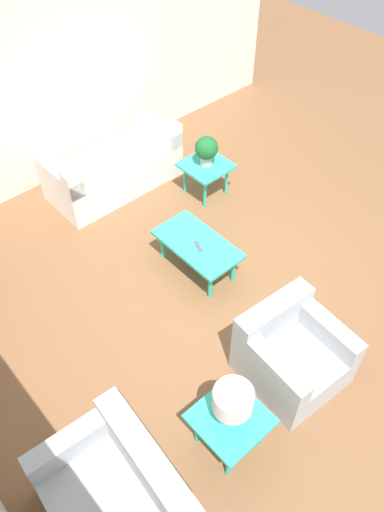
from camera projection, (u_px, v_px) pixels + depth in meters
name	position (u px, v px, depth m)	size (l,w,h in m)	color
ground_plane	(226.00, 284.00, 5.67)	(14.00, 14.00, 0.00)	brown
wall_right	(60.00, 75.00, 6.24)	(0.12, 7.20, 2.70)	silver
sofa	(115.00, 168.00, 6.64)	(0.83, 1.75, 0.79)	white
armchair	(290.00, 353.00, 4.69)	(0.93, 0.90, 0.77)	#A8ADB2
loveseat	(119.00, 498.00, 3.82)	(1.23, 0.95, 0.77)	#A8ADB2
coffee_table	(197.00, 246.00, 5.57)	(1.00, 0.54, 0.42)	#2DB79E
side_table_plant	(206.00, 168.00, 6.48)	(0.57, 0.57, 0.47)	#2DB79E
side_table_lamp	(230.00, 421.00, 4.13)	(0.57, 0.57, 0.47)	#2DB79E
potted_plant	(206.00, 149.00, 6.27)	(0.30, 0.30, 0.40)	#B2ADA3
table_lamp	(233.00, 401.00, 3.88)	(0.32, 0.32, 0.42)	#997F4C
remote_control	(198.00, 246.00, 5.49)	(0.16, 0.09, 0.02)	#4C4C51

